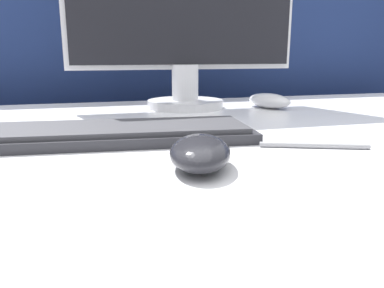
# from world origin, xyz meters

# --- Properties ---
(partition_panel) EXTENTS (5.00, 0.03, 1.09)m
(partition_panel) POSITION_xyz_m (0.00, 0.62, 0.55)
(partition_panel) COLOR navy
(partition_panel) RESTS_ON ground_plane
(computer_mouse_near) EXTENTS (0.11, 0.14, 0.04)m
(computer_mouse_near) POSITION_xyz_m (-0.02, -0.19, 0.78)
(computer_mouse_near) COLOR #232328
(computer_mouse_near) RESTS_ON desk
(keyboard) EXTENTS (0.46, 0.19, 0.02)m
(keyboard) POSITION_xyz_m (-0.12, -0.01, 0.77)
(keyboard) COLOR #28282D
(keyboard) RESTS_ON desk
(monitor) EXTENTS (0.57, 0.19, 0.48)m
(monitor) POSITION_xyz_m (0.09, 0.31, 1.02)
(monitor) COLOR silver
(monitor) RESTS_ON desk
(computer_mouse_far) EXTENTS (0.11, 0.14, 0.04)m
(computer_mouse_far) POSITION_xyz_m (0.29, 0.25, 0.78)
(computer_mouse_far) COLOR silver
(computer_mouse_far) RESTS_ON desk
(pen) EXTENTS (0.15, 0.06, 0.01)m
(pen) POSITION_xyz_m (0.17, -0.15, 0.77)
(pen) COLOR #99999E
(pen) RESTS_ON desk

